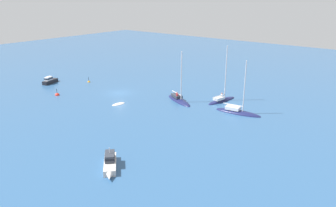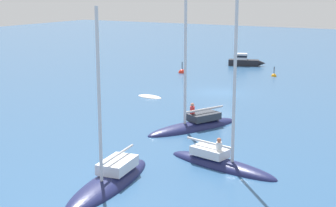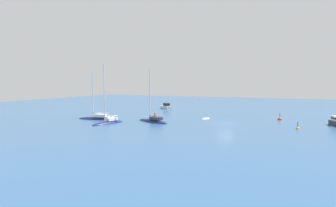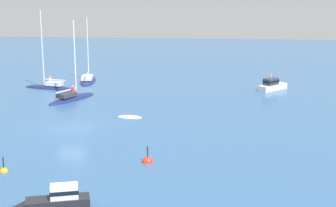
# 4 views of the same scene
# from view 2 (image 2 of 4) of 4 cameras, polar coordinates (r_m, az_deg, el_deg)

# --- Properties ---
(ground_plane) EXTENTS (160.00, 160.00, 0.00)m
(ground_plane) POSITION_cam_2_polar(r_m,az_deg,el_deg) (45.64, 5.79, 1.22)
(ground_plane) COLOR #2D5684
(sailboat) EXTENTS (7.52, 2.83, 8.94)m
(sailboat) POSITION_cam_2_polar(r_m,az_deg,el_deg) (24.67, -6.57, -8.73)
(sailboat) COLOR #191E4C
(sailboat) RESTS_ON ground
(cabin_cruiser) EXTENTS (2.22, 4.54, 1.50)m
(cabin_cruiser) POSITION_cam_2_polar(r_m,az_deg,el_deg) (62.19, 8.68, 4.81)
(cabin_cruiser) COLOR black
(cabin_cruiser) RESTS_ON ground
(yacht) EXTENTS (2.78, 6.81, 10.05)m
(yacht) POSITION_cam_2_polar(r_m,az_deg,el_deg) (26.96, 5.99, -6.64)
(yacht) COLOR #191E4C
(yacht) RESTS_ON ground
(sloop) EXTENTS (7.34, 4.67, 9.30)m
(sloop) POSITION_cam_2_polar(r_m,az_deg,el_deg) (33.96, 3.00, -2.52)
(sloop) COLOR #191E4C
(sloop) RESTS_ON ground
(rib) EXTENTS (1.47, 2.58, 0.31)m
(rib) POSITION_cam_2_polar(r_m,az_deg,el_deg) (43.69, -2.09, 0.75)
(rib) COLOR silver
(rib) RESTS_ON ground
(channel_buoy) EXTENTS (0.57, 0.57, 1.33)m
(channel_buoy) POSITION_cam_2_polar(r_m,az_deg,el_deg) (55.19, 11.93, 3.06)
(channel_buoy) COLOR orange
(channel_buoy) RESTS_ON ground
(mooring_buoy) EXTENTS (0.84, 0.84, 1.64)m
(mooring_buoy) POSITION_cam_2_polar(r_m,az_deg,el_deg) (56.22, 1.61, 3.50)
(mooring_buoy) COLOR red
(mooring_buoy) RESTS_ON ground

